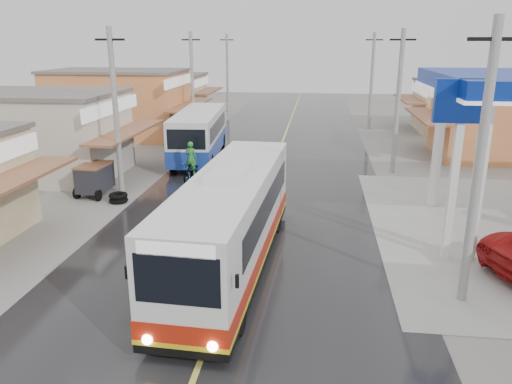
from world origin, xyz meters
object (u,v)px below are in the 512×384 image
at_px(coach_bus, 232,220).
at_px(second_bus, 199,134).
at_px(cyclist, 192,168).
at_px(tricycle_near, 94,178).
at_px(tyre_stack, 118,198).

bearing_deg(coach_bus, second_bus, 109.94).
relative_size(second_bus, cyclist, 4.19).
bearing_deg(coach_bus, tricycle_near, 141.23).
xyz_separation_m(coach_bus, second_bus, (-4.79, 15.58, -0.05)).
bearing_deg(tyre_stack, cyclist, 57.65).
relative_size(coach_bus, second_bus, 1.21).
xyz_separation_m(coach_bus, tricycle_near, (-8.10, 7.20, -0.78)).
height_order(second_bus, tyre_stack, second_bus).
bearing_deg(tyre_stack, second_bus, 79.33).
height_order(second_bus, cyclist, second_bus).
xyz_separation_m(second_bus, tricycle_near, (-3.32, -8.38, -0.74)).
relative_size(second_bus, tricycle_near, 4.38).
bearing_deg(tricycle_near, cyclist, 39.93).
xyz_separation_m(second_bus, cyclist, (0.82, -5.26, -0.91)).
height_order(coach_bus, second_bus, coach_bus).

